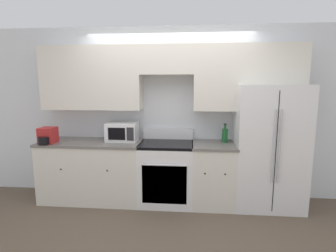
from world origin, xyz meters
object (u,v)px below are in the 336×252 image
microwave (122,132)px  refrigerator (267,146)px  bottle (225,135)px  oven_range (166,172)px

microwave → refrigerator: bearing=-1.0°
bottle → oven_range: bearing=-171.5°
refrigerator → microwave: size_ratio=3.85×
microwave → oven_range: bearing=-8.7°
oven_range → bottle: bottle is taller
oven_range → refrigerator: (1.45, 0.07, 0.41)m
oven_range → microwave: 0.90m
refrigerator → bottle: refrigerator is taller
oven_range → microwave: microwave is taller
oven_range → bottle: 1.02m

